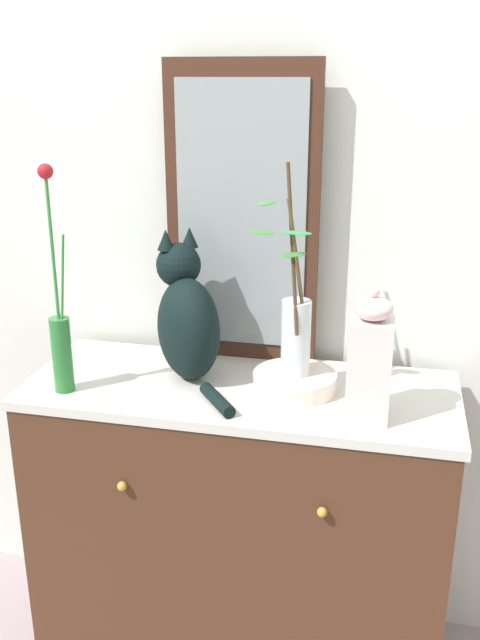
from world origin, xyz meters
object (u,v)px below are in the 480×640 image
Objects in this scene: vase_slim_green at (60,336)px; jar_lidded_porcelain at (370,360)px; vase_glass_clear at (295,329)px; sideboard at (240,528)px; mirror_leaning at (242,217)px; bowl_porcelain at (295,382)px; cat_sitting at (187,319)px.

vase_slim_green reaches higher than jar_lidded_porcelain.
vase_slim_green and vase_glass_clear have the same top height.
mirror_leaning is (-0.04, 0.20, 0.83)m from sideboard.
mirror_leaning reaches higher than sideboard.
mirror_leaning is 1.54× the size of vase_glass_clear.
mirror_leaning is 0.46m from bowl_porcelain.
mirror_leaning is 0.31m from cat_sitting.
vase_slim_green is at bearing -140.56° from mirror_leaning.
bowl_porcelain is 0.25m from jar_lidded_porcelain.
cat_sitting is 1.22× the size of jar_lidded_porcelain.
mirror_leaning is at bearing 133.24° from bowl_porcelain.
vase_slim_green reaches higher than cat_sitting.
bowl_porcelain is (0.18, -0.19, -0.38)m from mirror_leaning.
vase_slim_green is (-0.43, -0.12, 0.58)m from sideboard.
cat_sitting reaches higher than jar_lidded_porcelain.
vase_glass_clear is at bearing -47.59° from mirror_leaning.
jar_lidded_porcelain is at bearing -16.08° from cat_sitting.
sideboard is at bearing 162.16° from jar_lidded_porcelain.
vase_slim_green is (-0.39, -0.32, -0.25)m from mirror_leaning.
vase_slim_green is 0.76m from jar_lidded_porcelain.
vase_glass_clear is at bearing -126.58° from bowl_porcelain.
bowl_porcelain is at bearing 12.79° from vase_slim_green.
bowl_porcelain is at bearing 2.87° from sideboard.
sideboard is 5.24× the size of bowl_porcelain.
jar_lidded_porcelain is at bearing -17.84° from sideboard.
jar_lidded_porcelain is (0.76, 0.02, -0.00)m from vase_slim_green.
cat_sitting is 1.83× the size of bowl_porcelain.
vase_glass_clear is 0.22m from jar_lidded_porcelain.
vase_slim_green is at bearing -167.46° from vase_glass_clear.
cat_sitting is (-0.11, -0.17, -0.24)m from mirror_leaning.
bowl_porcelain is at bearing 148.97° from jar_lidded_porcelain.
sideboard is at bearing 15.91° from vase_slim_green.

